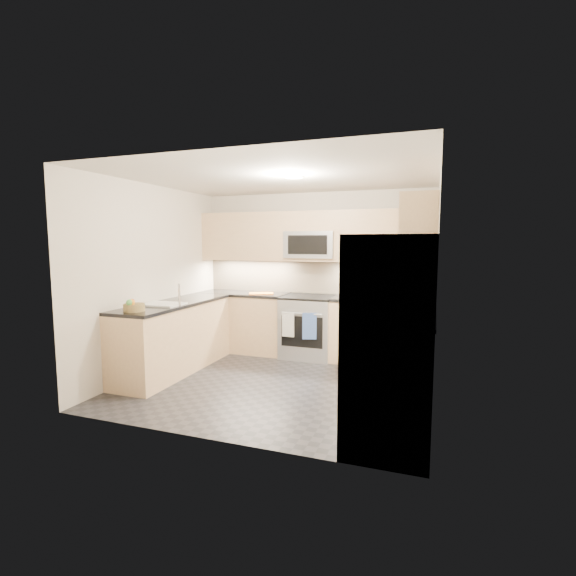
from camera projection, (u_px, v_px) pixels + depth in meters
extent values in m
cube|color=#232328|center=(279.00, 383.00, 5.17)|extent=(3.60, 3.20, 0.00)
cube|color=beige|center=(278.00, 177.00, 4.90)|extent=(3.60, 3.20, 0.02)
cube|color=beige|center=(315.00, 273.00, 6.54)|extent=(3.60, 0.02, 2.50)
cube|color=beige|center=(211.00, 300.00, 3.54)|extent=(3.60, 0.02, 2.50)
cube|color=beige|center=(154.00, 278.00, 5.63)|extent=(0.02, 3.20, 2.50)
cube|color=beige|center=(436.00, 288.00, 4.44)|extent=(0.02, 3.20, 2.50)
cube|color=#DAB283|center=(244.00, 323.00, 6.70)|extent=(1.42, 0.60, 0.90)
cube|color=#DAB283|center=(382.00, 332.00, 5.98)|extent=(1.42, 0.60, 0.90)
cube|color=#DAB283|center=(406.00, 355.00, 4.77)|extent=(0.60, 1.70, 0.90)
cube|color=#DAB283|center=(175.00, 338.00, 5.62)|extent=(0.60, 2.00, 0.90)
cube|color=black|center=(244.00, 294.00, 6.65)|extent=(1.42, 0.63, 0.04)
cube|color=black|center=(382.00, 300.00, 5.93)|extent=(1.42, 0.63, 0.04)
cube|color=black|center=(407.00, 315.00, 4.72)|extent=(0.63, 1.70, 0.04)
cube|color=black|center=(174.00, 304.00, 5.57)|extent=(0.63, 2.00, 0.04)
cube|color=#DAB283|center=(312.00, 236.00, 6.31)|extent=(3.60, 0.35, 0.75)
cube|color=#DAB283|center=(422.00, 235.00, 4.69)|extent=(0.35, 1.95, 0.75)
cube|color=tan|center=(314.00, 277.00, 6.54)|extent=(3.60, 0.01, 0.51)
cube|color=tan|center=(435.00, 289.00, 4.87)|extent=(0.01, 2.30, 0.51)
cube|color=#93969A|center=(308.00, 327.00, 6.32)|extent=(0.76, 0.65, 0.91)
cube|color=black|center=(308.00, 297.00, 6.27)|extent=(0.76, 0.65, 0.03)
cube|color=black|center=(302.00, 332.00, 6.01)|extent=(0.62, 0.02, 0.45)
cylinder|color=#B2B5BA|center=(301.00, 314.00, 5.96)|extent=(0.60, 0.02, 0.02)
cube|color=#96989D|center=(311.00, 245.00, 6.30)|extent=(0.76, 0.40, 0.40)
cube|color=black|center=(307.00, 245.00, 6.11)|extent=(0.60, 0.01, 0.28)
cube|color=#9DA1A5|center=(390.00, 342.00, 3.52)|extent=(0.70, 0.90, 1.80)
cylinder|color=#B2B5BA|center=(343.00, 338.00, 3.47)|extent=(0.02, 0.02, 1.20)
cylinder|color=#B2B5BA|center=(351.00, 329.00, 3.80)|extent=(0.02, 0.02, 1.20)
cube|color=white|center=(162.00, 309.00, 5.34)|extent=(0.52, 0.38, 0.16)
cylinder|color=silver|center=(179.00, 295.00, 5.23)|extent=(0.03, 0.03, 0.28)
cylinder|color=#5BC554|center=(425.00, 295.00, 5.73)|extent=(0.33, 0.33, 0.15)
cube|color=orange|center=(261.00, 293.00, 6.47)|extent=(0.44, 0.38, 0.01)
cylinder|color=olive|center=(134.00, 308.00, 4.84)|extent=(0.31, 0.31, 0.09)
sphere|color=#A82513|center=(132.00, 301.00, 4.83)|extent=(0.06, 0.06, 0.06)
sphere|color=#56AA49|center=(129.00, 303.00, 4.74)|extent=(0.07, 0.07, 0.07)
cube|color=silver|center=(288.00, 325.00, 6.03)|extent=(0.19, 0.03, 0.35)
cube|color=#345091|center=(309.00, 326.00, 5.92)|extent=(0.20, 0.08, 0.38)
sphere|color=orange|center=(132.00, 303.00, 4.76)|extent=(0.07, 0.07, 0.07)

